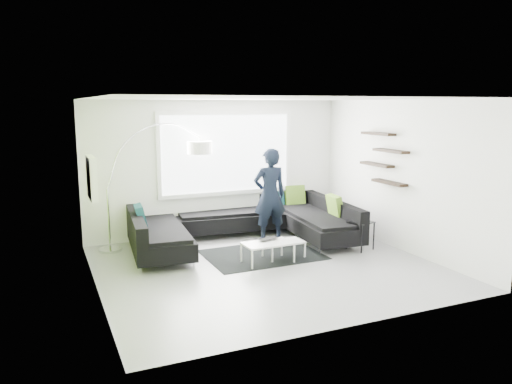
% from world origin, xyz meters
% --- Properties ---
extents(ground, '(5.50, 5.50, 0.00)m').
position_xyz_m(ground, '(0.00, 0.00, 0.00)').
color(ground, gray).
rests_on(ground, ground).
extents(room_shell, '(5.54, 5.04, 2.82)m').
position_xyz_m(room_shell, '(0.04, 0.21, 1.81)').
color(room_shell, white).
rests_on(room_shell, ground).
extents(sectional_sofa, '(4.42, 2.97, 0.91)m').
position_xyz_m(sectional_sofa, '(0.11, 1.48, 0.40)').
color(sectional_sofa, black).
rests_on(sectional_sofa, ground).
extents(rug, '(2.06, 1.51, 0.01)m').
position_xyz_m(rug, '(0.21, 0.65, 0.01)').
color(rug, black).
rests_on(rug, ground).
extents(coffee_table, '(1.12, 0.68, 0.36)m').
position_xyz_m(coffee_table, '(0.30, 0.28, 0.18)').
color(coffee_table, white).
rests_on(coffee_table, ground).
extents(arc_lamp, '(2.28, 1.02, 2.36)m').
position_xyz_m(arc_lamp, '(-2.30, 2.03, 1.18)').
color(arc_lamp, silver).
rests_on(arc_lamp, ground).
extents(side_table, '(0.49, 0.49, 0.54)m').
position_xyz_m(side_table, '(2.05, 0.24, 0.27)').
color(side_table, black).
rests_on(side_table, ground).
extents(person, '(0.73, 0.52, 1.86)m').
position_xyz_m(person, '(0.75, 1.50, 0.93)').
color(person, black).
rests_on(person, ground).
extents(laptop, '(0.50, 0.44, 0.03)m').
position_xyz_m(laptop, '(0.20, 0.31, 0.37)').
color(laptop, black).
rests_on(laptop, coffee_table).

